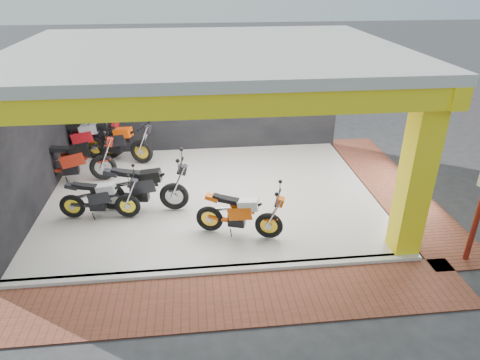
% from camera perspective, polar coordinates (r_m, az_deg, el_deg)
% --- Properties ---
extents(ground, '(80.00, 80.00, 0.00)m').
position_cam_1_polar(ground, '(9.17, -3.22, -8.23)').
color(ground, '#2D2D30').
rests_on(ground, ground).
extents(showroom_floor, '(8.00, 6.00, 0.10)m').
position_cam_1_polar(showroom_floor, '(10.85, -3.84, -2.01)').
color(showroom_floor, white).
rests_on(showroom_floor, ground).
extents(showroom_ceiling, '(8.40, 6.40, 0.20)m').
position_cam_1_polar(showroom_ceiling, '(9.68, -4.50, 16.79)').
color(showroom_ceiling, beige).
rests_on(showroom_ceiling, corner_column).
extents(back_wall, '(8.20, 0.20, 3.50)m').
position_cam_1_polar(back_wall, '(13.11, -4.74, 11.07)').
color(back_wall, black).
rests_on(back_wall, ground).
extents(left_wall, '(0.20, 6.20, 3.50)m').
position_cam_1_polar(left_wall, '(10.83, -26.43, 4.99)').
color(left_wall, black).
rests_on(left_wall, ground).
extents(corner_column, '(0.50, 0.50, 3.50)m').
position_cam_1_polar(corner_column, '(8.64, 22.46, 0.67)').
color(corner_column, yellow).
rests_on(corner_column, ground).
extents(header_beam_front, '(8.40, 0.30, 0.40)m').
position_cam_1_polar(header_beam_front, '(6.82, -3.43, 10.10)').
color(header_beam_front, yellow).
rests_on(header_beam_front, corner_column).
extents(header_beam_right, '(0.30, 6.40, 0.40)m').
position_cam_1_polar(header_beam_right, '(10.64, 18.42, 14.82)').
color(header_beam_right, yellow).
rests_on(header_beam_right, corner_column).
extents(floor_kerb, '(8.00, 0.20, 0.10)m').
position_cam_1_polar(floor_kerb, '(8.32, -2.81, -11.93)').
color(floor_kerb, white).
rests_on(floor_kerb, ground).
extents(paver_front, '(9.00, 1.40, 0.03)m').
position_cam_1_polar(paver_front, '(7.75, -2.42, -15.70)').
color(paver_front, brown).
rests_on(paver_front, ground).
extents(paver_right, '(1.40, 7.00, 0.03)m').
position_cam_1_polar(paver_right, '(12.01, 19.69, -0.86)').
color(paver_right, brown).
rests_on(paver_right, ground).
extents(moto_hero, '(2.10, 1.32, 1.21)m').
position_cam_1_polar(moto_hero, '(8.79, 3.93, -4.50)').
color(moto_hero, '#F1570A').
rests_on(moto_hero, showroom_floor).
extents(moto_row_a, '(1.97, 0.88, 1.17)m').
position_cam_1_polar(moto_row_a, '(9.83, -14.92, -1.93)').
color(moto_row_a, black).
rests_on(moto_row_a, showroom_floor).
extents(moto_row_b, '(2.36, 1.10, 1.39)m').
position_cam_1_polar(moto_row_b, '(9.87, -8.89, -0.47)').
color(moto_row_b, black).
rests_on(moto_row_b, showroom_floor).
extents(moto_row_c, '(2.49, 1.62, 1.42)m').
position_cam_1_polar(moto_row_c, '(12.51, -13.14, 5.16)').
color(moto_row_c, black).
rests_on(moto_row_c, showroom_floor).
extents(moto_row_d, '(2.41, 1.09, 1.43)m').
position_cam_1_polar(moto_row_d, '(11.75, -18.01, 3.13)').
color(moto_row_d, '#AE2412').
rests_on(moto_row_d, showroom_floor).
extents(moto_row_e, '(2.46, 1.02, 1.48)m').
position_cam_1_polar(moto_row_e, '(13.08, -17.11, 5.73)').
color(moto_row_e, red).
rests_on(moto_row_e, showroom_floor).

